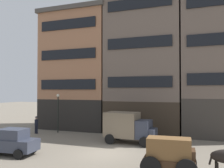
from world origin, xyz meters
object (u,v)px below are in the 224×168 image
object	(u,v)px
delivery_truck_near	(128,127)
pedestrian_officer	(36,124)
cargo_wagon	(170,153)
sedan_dark	(11,142)
streetlamp_curbside	(58,108)

from	to	relation	value
delivery_truck_near	pedestrian_officer	xyz separation A→B (m)	(-10.34, 1.09, -0.44)
cargo_wagon	pedestrian_officer	world-z (taller)	cargo_wagon
pedestrian_officer	cargo_wagon	bearing A→B (deg)	-28.06
delivery_truck_near	pedestrian_officer	bearing A→B (deg)	173.97
cargo_wagon	pedestrian_officer	size ratio (longest dim) A/B	1.67
cargo_wagon	sedan_dark	xyz separation A→B (m)	(-10.94, 0.26, -0.23)
pedestrian_officer	streetlamp_curbside	distance (m)	2.78
delivery_truck_near	streetlamp_curbside	world-z (taller)	streetlamp_curbside
pedestrian_officer	streetlamp_curbside	world-z (taller)	streetlamp_curbside
sedan_dark	streetlamp_curbside	xyz separation A→B (m)	(-1.92, 8.84, 1.76)
streetlamp_curbside	delivery_truck_near	bearing A→B (deg)	-15.63
cargo_wagon	delivery_truck_near	size ratio (longest dim) A/B	0.68
delivery_truck_near	sedan_dark	size ratio (longest dim) A/B	1.15
sedan_dark	pedestrian_officer	xyz separation A→B (m)	(-3.70, 7.54, 0.07)
cargo_wagon	sedan_dark	distance (m)	10.95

